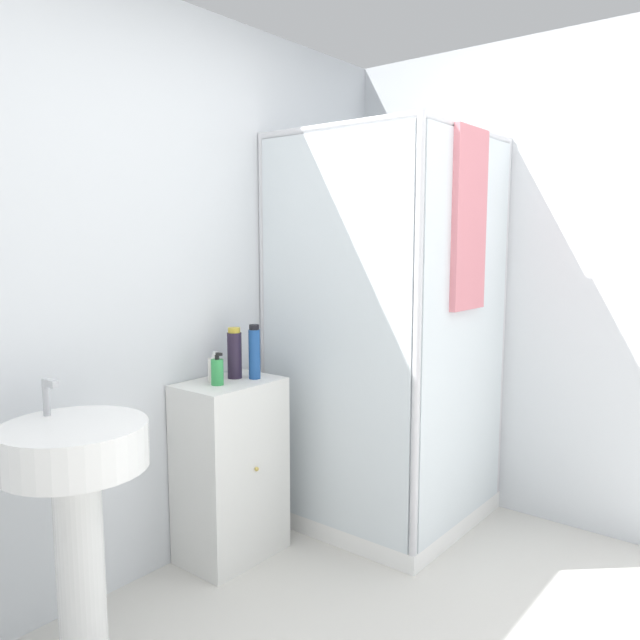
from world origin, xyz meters
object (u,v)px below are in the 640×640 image
(sink, at_px, (76,490))
(shampoo_bottle_tall_black, at_px, (235,354))
(lotion_bottle_white, at_px, (214,369))
(soap_dispenser, at_px, (217,372))
(shampoo_bottle_blue, at_px, (254,352))

(sink, bearing_deg, shampoo_bottle_tall_black, 12.95)
(shampoo_bottle_tall_black, relative_size, lotion_bottle_white, 1.70)
(soap_dispenser, height_order, shampoo_bottle_blue, shampoo_bottle_blue)
(soap_dispenser, xyz_separation_m, shampoo_bottle_tall_black, (0.14, 0.04, 0.06))
(soap_dispenser, distance_m, lotion_bottle_white, 0.07)
(soap_dispenser, relative_size, lotion_bottle_white, 1.05)
(shampoo_bottle_tall_black, bearing_deg, lotion_bottle_white, 172.39)
(lotion_bottle_white, bearing_deg, shampoo_bottle_blue, -30.48)
(soap_dispenser, relative_size, shampoo_bottle_tall_black, 0.62)
(shampoo_bottle_blue, xyz_separation_m, lotion_bottle_white, (-0.16, 0.10, -0.07))
(soap_dispenser, xyz_separation_m, shampoo_bottle_blue, (0.20, -0.04, 0.06))
(sink, xyz_separation_m, shampoo_bottle_blue, (0.98, 0.13, 0.31))
(lotion_bottle_white, bearing_deg, shampoo_bottle_tall_black, -7.61)
(lotion_bottle_white, bearing_deg, soap_dispenser, -120.57)
(soap_dispenser, height_order, lotion_bottle_white, soap_dispenser)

